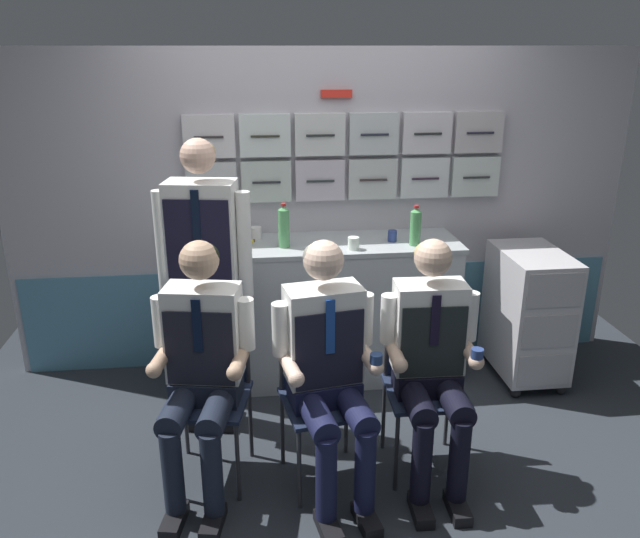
% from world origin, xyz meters
% --- Properties ---
extents(ground, '(4.80, 4.80, 0.04)m').
position_xyz_m(ground, '(0.00, 0.00, -0.02)').
color(ground, '#282D33').
extents(galley_bulkhead, '(4.20, 0.14, 2.15)m').
position_xyz_m(galley_bulkhead, '(0.01, 1.37, 1.07)').
color(galley_bulkhead, '#B8B3BD').
rests_on(galley_bulkhead, ground).
extents(galley_counter, '(1.74, 0.53, 0.95)m').
position_xyz_m(galley_counter, '(-0.02, 1.09, 0.48)').
color(galley_counter, '#B7BDC1').
rests_on(galley_counter, ground).
extents(service_trolley, '(0.40, 0.65, 0.89)m').
position_xyz_m(service_trolley, '(1.32, 0.91, 0.48)').
color(service_trolley, black).
rests_on(service_trolley, ground).
extents(folding_chair_left, '(0.47, 0.47, 0.86)m').
position_xyz_m(folding_chair_left, '(-0.73, 0.16, 0.54)').
color(folding_chair_left, '#2D2D33').
rests_on(folding_chair_left, ground).
extents(crew_member_left, '(0.51, 0.66, 1.29)m').
position_xyz_m(crew_member_left, '(-0.76, 0.00, 0.72)').
color(crew_member_left, black).
rests_on(crew_member_left, ground).
extents(folding_chair_right, '(0.46, 0.46, 0.86)m').
position_xyz_m(folding_chair_right, '(-0.18, 0.07, 0.54)').
color(folding_chair_right, '#2D2D33').
rests_on(folding_chair_right, ground).
extents(crew_member_right, '(0.52, 0.66, 1.30)m').
position_xyz_m(crew_member_right, '(-0.15, -0.09, 0.73)').
color(crew_member_right, black).
rests_on(crew_member_right, ground).
extents(folding_chair_near_trolley, '(0.41, 0.42, 0.86)m').
position_xyz_m(folding_chair_near_trolley, '(0.37, 0.11, 0.54)').
color(folding_chair_near_trolley, '#2D2D33').
rests_on(folding_chair_near_trolley, ground).
extents(crew_member_near_trolley, '(0.49, 0.61, 1.28)m').
position_xyz_m(crew_member_near_trolley, '(0.37, -0.05, 0.71)').
color(crew_member_near_trolley, black).
rests_on(crew_member_near_trolley, ground).
extents(crew_member_standing, '(0.53, 0.31, 1.70)m').
position_xyz_m(crew_member_standing, '(-0.76, 0.60, 1.02)').
color(crew_member_standing, black).
rests_on(crew_member_standing, ground).
extents(water_bottle_short, '(0.07, 0.07, 0.26)m').
position_xyz_m(water_bottle_short, '(0.54, 0.97, 1.07)').
color(water_bottle_short, '#4F9D57').
rests_on(water_bottle_short, galley_counter).
extents(sparkling_bottle_green, '(0.07, 0.07, 0.28)m').
position_xyz_m(sparkling_bottle_green, '(-0.29, 1.03, 1.09)').
color(sparkling_bottle_green, '#4F9659').
rests_on(sparkling_bottle_green, galley_counter).
extents(water_bottle_clear, '(0.07, 0.07, 0.31)m').
position_xyz_m(water_bottle_clear, '(-0.64, 1.19, 1.10)').
color(water_bottle_clear, silver).
rests_on(water_bottle_clear, galley_counter).
extents(coffee_cup_spare, '(0.07, 0.07, 0.08)m').
position_xyz_m(coffee_cup_spare, '(-0.46, 1.24, 0.99)').
color(coffee_cup_spare, white).
rests_on(coffee_cup_spare, galley_counter).
extents(espresso_cup_small, '(0.07, 0.07, 0.06)m').
position_xyz_m(espresso_cup_small, '(-0.71, 1.26, 0.98)').
color(espresso_cup_small, silver).
rests_on(espresso_cup_small, galley_counter).
extents(coffee_cup_white, '(0.07, 0.07, 0.08)m').
position_xyz_m(coffee_cup_white, '(0.13, 0.93, 0.99)').
color(coffee_cup_white, white).
rests_on(coffee_cup_white, galley_counter).
extents(paper_cup_blue, '(0.06, 0.06, 0.07)m').
position_xyz_m(paper_cup_blue, '(0.41, 1.06, 0.99)').
color(paper_cup_blue, navy).
rests_on(paper_cup_blue, galley_counter).
extents(snack_banana, '(0.17, 0.10, 0.04)m').
position_xyz_m(snack_banana, '(-0.56, 1.07, 0.97)').
color(snack_banana, yellow).
rests_on(snack_banana, galley_counter).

